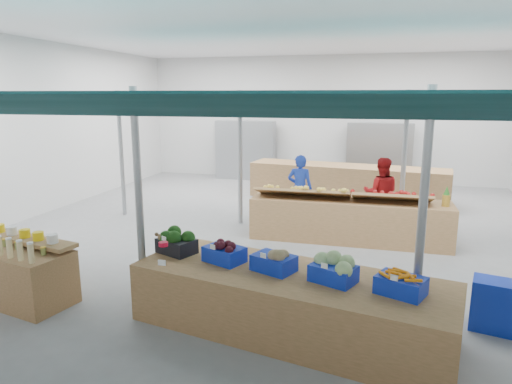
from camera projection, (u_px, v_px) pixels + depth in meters
floor at (278, 232)px, 9.80m from camera, size 13.00×13.00×0.00m
hall at (293, 106)px, 10.60m from camera, size 13.00×13.00×13.00m
pole_grid at (301, 161)px, 7.58m from camera, size 10.00×4.60×3.00m
awnings at (302, 102)px, 7.37m from camera, size 9.50×7.08×0.30m
back_shelving_left at (246, 150)px, 15.89m from camera, size 2.00×0.50×2.00m
back_shelving_right at (379, 155)px, 14.74m from camera, size 2.00×0.50×2.00m
bottle_shelf at (18, 271)px, 6.52m from camera, size 1.84×1.34×1.04m
veg_counter at (289, 302)px, 5.63m from camera, size 4.09×2.05×0.76m
fruit_counter at (349, 220)px, 9.19m from camera, size 3.93×0.96×0.84m
far_counter at (347, 183)px, 12.75m from camera, size 5.52×1.77×0.98m
crate_stack at (495, 305)px, 5.68m from camera, size 0.61×0.49×0.65m
vendor_left at (300, 189)px, 10.46m from camera, size 0.58×0.38×1.57m
vendor_right at (381, 193)px, 10.00m from camera, size 0.77×0.60×1.57m
crate_broccoli at (177, 242)px, 6.25m from camera, size 0.60×0.52×0.35m
crate_beets at (224, 252)px, 5.93m from camera, size 0.60×0.52×0.29m
crate_celeriac at (274, 259)px, 5.62m from camera, size 0.60×0.52×0.31m
crate_cabbage at (333, 269)px, 5.28m from camera, size 0.60×0.52×0.35m
crate_carrots at (401, 284)px, 4.96m from camera, size 0.60×0.52×0.29m
sparrow at (160, 237)px, 6.19m from camera, size 0.12×0.09×0.11m
pole_ribbon at (163, 246)px, 5.59m from camera, size 0.12×0.12×0.28m
apple_heap_yellow at (303, 190)px, 9.22m from camera, size 1.91×0.73×0.27m
apple_heap_red at (392, 195)px, 8.79m from camera, size 1.51×0.72×0.27m
pineapple at (446, 197)px, 8.54m from camera, size 0.14×0.14×0.39m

